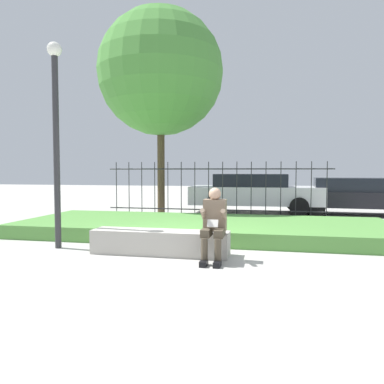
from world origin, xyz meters
name	(u,v)px	position (x,y,z in m)	size (l,w,h in m)	color
ground_plane	(179,255)	(0.00, 0.00, 0.00)	(60.00, 60.00, 0.00)	#B2AFA8
stone_bench	(160,244)	(-0.36, 0.00, 0.19)	(2.52, 0.54, 0.44)	#ADA89E
person_seated_reader	(214,222)	(0.68, -0.30, 0.67)	(0.42, 0.73, 1.24)	black
grass_berm	(202,227)	(0.00, 2.32, 0.16)	(8.74, 3.25, 0.31)	#569342
iron_fence	(216,191)	(0.00, 4.55, 0.93)	(6.74, 0.03, 1.80)	#232326
car_parked_center	(254,192)	(1.04, 7.20, 0.76)	(4.70, 2.09, 1.41)	silver
car_parked_right	(357,195)	(4.52, 7.26, 0.69)	(4.68, 2.11, 1.28)	black
street_lamp	(56,123)	(-2.50, 0.13, 2.46)	(0.28, 0.28, 4.00)	#2D2D30
tree_behind_fence	(161,73)	(-2.03, 5.71, 4.80)	(4.19, 4.19, 6.90)	#4C3D28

